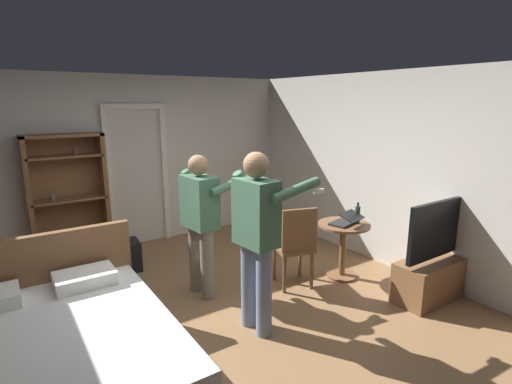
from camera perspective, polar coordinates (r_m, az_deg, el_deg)
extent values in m
plane|color=olive|center=(4.24, -5.85, -17.75)|extent=(5.78, 5.78, 0.00)
cube|color=beige|center=(6.22, -17.97, 4.17)|extent=(5.35, 0.12, 2.54)
cube|color=beige|center=(5.45, 18.86, 2.92)|extent=(0.12, 5.49, 2.54)
cube|color=white|center=(6.10, -20.60, 1.45)|extent=(0.08, 0.08, 2.05)
cube|color=white|center=(6.34, -13.14, 2.36)|extent=(0.08, 0.08, 2.05)
cube|color=white|center=(6.10, -17.46, 11.78)|extent=(0.93, 0.08, 0.08)
cube|color=white|center=(3.30, -27.59, -19.72)|extent=(1.64, 1.96, 0.22)
cube|color=brown|center=(4.13, -29.33, -12.32)|extent=(1.70, 0.08, 1.02)
cube|color=white|center=(3.88, -23.59, -11.40)|extent=(0.50, 0.34, 0.12)
cube|color=brown|center=(5.81, -30.03, -1.54)|extent=(0.06, 0.32, 1.75)
cube|color=brown|center=(5.93, -21.11, -0.38)|extent=(0.06, 0.32, 1.75)
cube|color=brown|center=(5.73, -26.37, 7.38)|extent=(0.99, 0.32, 0.04)
cube|color=brown|center=(6.00, -25.75, -0.67)|extent=(0.99, 0.02, 1.75)
cube|color=brown|center=(6.01, -24.98, -6.37)|extent=(0.93, 0.32, 0.03)
cylinder|color=#AAA990|center=(6.00, -23.94, -5.55)|extent=(0.07, 0.07, 0.12)
cube|color=brown|center=(5.85, -25.52, -0.96)|extent=(0.93, 0.32, 0.03)
cylinder|color=#685C5F|center=(5.82, -27.44, -0.63)|extent=(0.05, 0.05, 0.09)
cube|color=brown|center=(5.75, -26.09, 4.69)|extent=(0.93, 0.32, 0.03)
cylinder|color=#713954|center=(5.77, -24.80, 5.40)|extent=(0.05, 0.05, 0.08)
cube|color=brown|center=(4.94, 24.38, -11.29)|extent=(1.02, 0.40, 0.45)
cube|color=black|center=(4.73, 25.26, -4.78)|extent=(1.08, 0.05, 0.63)
cube|color=slate|center=(4.74, 24.95, -4.70)|extent=(1.02, 0.01, 0.57)
cylinder|color=brown|center=(5.06, 12.47, -8.44)|extent=(0.08, 0.08, 0.67)
cylinder|color=brown|center=(5.19, 12.29, -11.73)|extent=(0.38, 0.38, 0.03)
cylinder|color=brown|center=(4.95, 12.66, -4.67)|extent=(0.64, 0.64, 0.03)
cube|color=black|center=(4.92, 12.44, -4.43)|extent=(0.37, 0.30, 0.02)
cube|color=black|center=(4.84, 13.75, -3.42)|extent=(0.36, 0.27, 0.08)
cube|color=navy|center=(4.84, 13.69, -3.41)|extent=(0.32, 0.23, 0.06)
cylinder|color=#234132|center=(4.96, 14.52, -3.26)|extent=(0.06, 0.06, 0.21)
cylinder|color=#234132|center=(4.93, 14.61, -1.78)|extent=(0.03, 0.03, 0.05)
cylinder|color=brown|center=(5.02, 6.43, -9.77)|extent=(0.04, 0.04, 0.45)
cylinder|color=brown|center=(4.90, 2.71, -10.27)|extent=(0.04, 0.04, 0.45)
cylinder|color=brown|center=(4.73, 8.08, -11.27)|extent=(0.04, 0.04, 0.45)
cylinder|color=brown|center=(4.61, 4.16, -11.86)|extent=(0.04, 0.04, 0.45)
cube|color=brown|center=(4.72, 5.41, -8.05)|extent=(0.52, 0.52, 0.04)
cube|color=brown|center=(4.48, 6.31, -5.57)|extent=(0.41, 0.16, 0.50)
cylinder|color=slate|center=(3.92, -1.08, -13.14)|extent=(0.15, 0.15, 0.87)
cylinder|color=slate|center=(3.76, 1.17, -14.35)|extent=(0.15, 0.15, 0.87)
cube|color=#3F664C|center=(3.56, 0.02, -3.01)|extent=(0.30, 0.43, 0.62)
sphere|color=#936B4C|center=(3.47, 0.02, 3.95)|extent=(0.24, 0.24, 0.24)
cylinder|color=#3F664C|center=(3.77, -1.14, -0.36)|extent=(0.35, 0.12, 0.50)
cylinder|color=#3F664C|center=(3.52, 5.86, 0.29)|extent=(0.56, 0.14, 0.18)
cube|color=white|center=(3.71, 9.12, 0.12)|extent=(0.12, 0.05, 0.04)
cylinder|color=gray|center=(4.64, -8.75, -9.39)|extent=(0.15, 0.15, 0.81)
cylinder|color=gray|center=(4.45, -7.10, -10.36)|extent=(0.15, 0.15, 0.81)
cube|color=#3F664C|center=(4.32, -8.23, -1.42)|extent=(0.30, 0.46, 0.57)
sphere|color=#936B4C|center=(4.24, -8.41, 3.90)|extent=(0.22, 0.22, 0.22)
cylinder|color=#3F664C|center=(4.55, -8.90, 0.60)|extent=(0.33, 0.12, 0.46)
cylinder|color=#3F664C|center=(4.20, -4.03, 0.88)|extent=(0.45, 0.13, 0.18)
cube|color=white|center=(4.32, -1.47, 0.59)|extent=(0.12, 0.05, 0.04)
cube|color=black|center=(5.45, -19.41, -8.93)|extent=(0.57, 0.40, 0.39)
cube|color=#1E2D38|center=(4.98, -25.30, -11.64)|extent=(0.60, 0.40, 0.38)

